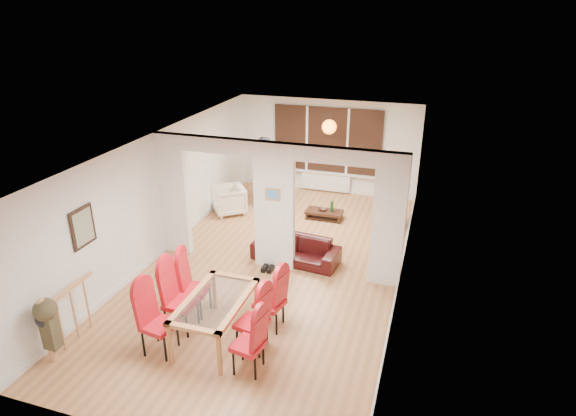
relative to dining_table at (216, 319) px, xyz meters
The scene contains 24 objects.
floor 2.51m from the dining_table, 87.19° to the left, with size 5.00×9.00×0.01m, color #B27847.
room_walls 2.65m from the dining_table, 87.19° to the left, with size 5.00×9.00×2.60m, color silver, non-canonical shape.
divider_wall 2.65m from the dining_table, 87.19° to the left, with size 5.00×0.18×2.60m, color white.
bay_window_blinds 7.02m from the dining_table, 88.99° to the left, with size 3.00×0.08×1.80m, color black.
radiator 6.88m from the dining_table, 88.99° to the left, with size 1.40×0.08×0.50m, color white.
pendant_light 6.07m from the dining_table, 85.83° to the left, with size 0.36×0.36×0.36m, color orange.
stair_newel 2.25m from the dining_table, 161.38° to the right, with size 0.40×1.20×1.10m, color tan, non-canonical shape.
wall_poster 2.65m from the dining_table, behind, with size 0.04×0.52×0.67m, color gray.
pillar_photo 2.69m from the dining_table, 87.08° to the left, with size 0.30×0.03×0.25m, color #4C8CD8.
dining_table is the anchor object (origin of this frame).
dining_chair_la 0.89m from the dining_table, 141.92° to the right, with size 0.45×0.45×1.13m, color #B6121C, non-canonical shape.
dining_chair_lb 0.69m from the dining_table, behind, with size 0.46×0.46×1.16m, color #B6121C, non-canonical shape.
dining_chair_lc 0.85m from the dining_table, 140.82° to the left, with size 0.44×0.44×1.10m, color #B6121C, non-canonical shape.
dining_chair_ra 0.92m from the dining_table, 34.63° to the right, with size 0.41×0.41×1.03m, color #B6121C, non-canonical shape.
dining_chair_rb 0.65m from the dining_table, ahead, with size 0.43×0.43×1.08m, color #B6121C, non-canonical shape.
dining_chair_rc 0.90m from the dining_table, 37.90° to the left, with size 0.43×0.43×1.07m, color #B6121C, non-canonical shape.
sofa 2.84m from the dining_table, 80.44° to the left, with size 1.79×0.70×0.52m, color black.
armchair 5.04m from the dining_table, 111.80° to the left, with size 0.78×0.76×0.71m, color beige.
person 5.57m from the dining_table, 102.53° to the left, with size 0.45×0.68×1.87m, color black.
television 5.54m from the dining_table, 67.50° to the left, with size 0.12×0.92×0.53m, color black.
coffee_table 5.09m from the dining_table, 83.99° to the left, with size 0.91×0.45×0.21m, color #321B11, non-canonical shape.
bottle 5.10m from the dining_table, 81.91° to the left, with size 0.07×0.07×0.30m, color #143F19.
bowl 5.09m from the dining_table, 84.51° to the left, with size 0.21×0.21×0.05m, color #321B11.
shoes 2.26m from the dining_table, 88.78° to the left, with size 0.22×0.23×0.09m, color black, non-canonical shape.
Camera 1 is at (2.85, -8.13, 4.95)m, focal length 30.00 mm.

